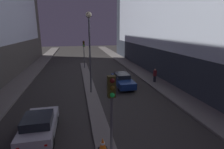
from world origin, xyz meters
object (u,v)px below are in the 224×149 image
Objects in this scene: car_left_lane at (39,125)px; car_right_lane at (123,80)px; traffic_light_mid at (84,48)px; pedestrian_on_right_sidewalk at (155,75)px; traffic_light_near at (112,103)px; street_lamp at (89,38)px; traffic_cone_far at (103,144)px.

car_right_lane is at bearing 48.19° from car_left_lane.
traffic_light_mid is 11.45m from car_right_lane.
traffic_light_mid is 2.71× the size of pedestrian_on_right_sidewalk.
traffic_light_near is 5.72m from car_left_lane.
traffic_light_mid is 12.16m from street_lamp.
street_lamp is 9.16m from car_left_lane.
pedestrian_on_right_sidewalk is (7.83, -10.10, -2.36)m from traffic_light_mid.
pedestrian_on_right_sidewalk is (4.12, 0.41, 0.25)m from car_right_lane.
traffic_light_near is 10.57m from street_lamp.
traffic_cone_far is 4.13m from car_left_lane.
car_right_lane is (3.91, 10.45, 0.28)m from traffic_cone_far.
car_left_lane is 0.85× the size of car_right_lane.
car_right_lane is at bearing 72.51° from traffic_light_near.
pedestrian_on_right_sidewalk reaches higher than car_left_lane.
traffic_cone_far is at bearing -110.53° from car_right_lane.
street_lamp reaches higher than car_left_lane.
car_left_lane is 11.14m from car_right_lane.
traffic_light_mid is 0.57× the size of street_lamp.
traffic_light_near is 1.10× the size of car_left_lane.
traffic_light_mid is at bearing 109.44° from car_right_lane.
car_left_lane is 2.47× the size of pedestrian_on_right_sidewalk.
traffic_cone_far is 0.15× the size of car_right_lane.
traffic_light_mid reaches higher than traffic_cone_far.
traffic_light_near is at bearing -122.72° from pedestrian_on_right_sidewalk.
car_right_lane is (3.71, 11.78, -2.61)m from traffic_light_near.
street_lamp reaches higher than car_right_lane.
pedestrian_on_right_sidewalk is at bearing 5.70° from car_right_lane.
car_left_lane is 14.46m from pedestrian_on_right_sidewalk.
car_right_lane is (3.71, -10.52, -2.61)m from traffic_light_mid.
traffic_light_near reaches higher than car_left_lane.
pedestrian_on_right_sidewalk is at bearing 53.51° from traffic_cone_far.
pedestrian_on_right_sidewalk is at bearing 13.35° from street_lamp.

